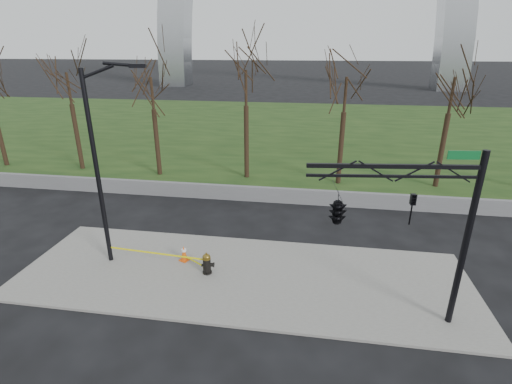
% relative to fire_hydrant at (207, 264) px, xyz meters
% --- Properties ---
extents(ground, '(500.00, 500.00, 0.00)m').
position_rel_fire_hydrant_xyz_m(ground, '(1.39, 0.10, -0.53)').
color(ground, black).
rests_on(ground, ground).
extents(sidewalk, '(18.00, 6.00, 0.10)m').
position_rel_fire_hydrant_xyz_m(sidewalk, '(1.39, 0.10, -0.48)').
color(sidewalk, slate).
rests_on(sidewalk, ground).
extents(grass_strip, '(120.00, 40.00, 0.06)m').
position_rel_fire_hydrant_xyz_m(grass_strip, '(1.39, 30.10, -0.50)').
color(grass_strip, black).
rests_on(grass_strip, ground).
extents(guardrail, '(60.00, 0.30, 0.90)m').
position_rel_fire_hydrant_xyz_m(guardrail, '(1.39, 8.10, -0.08)').
color(guardrail, '#59595B').
rests_on(guardrail, ground).
extents(tree_row, '(48.39, 4.00, 8.23)m').
position_rel_fire_hydrant_xyz_m(tree_row, '(2.59, 12.10, 3.59)').
color(tree_row, black).
rests_on(tree_row, ground).
extents(fire_hydrant, '(0.58, 0.38, 0.93)m').
position_rel_fire_hydrant_xyz_m(fire_hydrant, '(0.00, 0.00, 0.00)').
color(fire_hydrant, black).
rests_on(fire_hydrant, sidewalk).
extents(traffic_cone, '(0.48, 0.48, 0.70)m').
position_rel_fire_hydrant_xyz_m(traffic_cone, '(-1.25, 0.79, -0.08)').
color(traffic_cone, '#E7520C').
rests_on(traffic_cone, sidewalk).
extents(street_light, '(2.35, 0.76, 8.21)m').
position_rel_fire_hydrant_xyz_m(street_light, '(-4.19, 0.41, 4.17)').
color(street_light, black).
rests_on(street_light, ground).
extents(traffic_signal_mast, '(5.07, 2.53, 6.00)m').
position_rel_fire_hydrant_xyz_m(traffic_signal_mast, '(5.55, -1.92, 3.62)').
color(traffic_signal_mast, black).
rests_on(traffic_signal_mast, ground).
extents(caution_tape, '(4.39, 0.80, 0.47)m').
position_rel_fire_hydrant_xyz_m(caution_tape, '(-1.82, 0.23, 0.08)').
color(caution_tape, yellow).
rests_on(caution_tape, ground).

